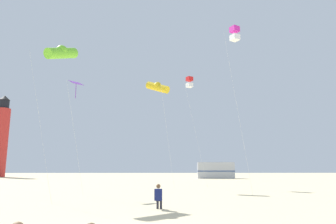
% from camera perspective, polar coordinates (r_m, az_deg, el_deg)
% --- Properties ---
extents(kite_flyer_standing, '(0.38, 0.54, 1.16)m').
position_cam_1_polar(kite_flyer_standing, '(14.70, -1.78, -15.40)').
color(kite_flyer_standing, navy).
rests_on(kite_flyer_standing, ground).
extents(kite_box_magenta, '(1.57, 1.43, 12.94)m').
position_cam_1_polar(kite_box_magenta, '(25.51, 12.35, 14.05)').
color(kite_box_magenta, silver).
rests_on(kite_box_magenta, ground).
extents(kite_diamond_violet, '(1.65, 1.65, 8.45)m').
position_cam_1_polar(kite_diamond_violet, '(24.18, -16.79, 4.53)').
color(kite_diamond_violet, silver).
rests_on(kite_diamond_violet, ground).
extents(kite_tube_lime, '(2.70, 3.10, 9.98)m').
position_cam_1_polar(kite_tube_lime, '(21.37, -19.26, 10.43)').
color(kite_tube_lime, silver).
rests_on(kite_tube_lime, ground).
extents(kite_tube_gold, '(2.81, 2.58, 10.14)m').
position_cam_1_polar(kite_tube_gold, '(29.10, -1.96, 4.68)').
color(kite_tube_gold, silver).
rests_on(kite_tube_gold, ground).
extents(kite_box_scarlet, '(2.39, 2.01, 11.61)m').
position_cam_1_polar(kite_box_scarlet, '(33.34, 4.04, 5.55)').
color(kite_box_scarlet, silver).
rests_on(kite_box_scarlet, ground).
extents(lighthouse_distant, '(2.80, 2.80, 16.80)m').
position_cam_1_polar(lighthouse_distant, '(71.52, -28.76, -4.29)').
color(lighthouse_distant, red).
rests_on(lighthouse_distant, ground).
extents(rv_van_silver, '(6.59, 2.78, 2.80)m').
position_cam_1_polar(rv_van_silver, '(55.61, 8.88, -10.72)').
color(rv_van_silver, '#B7BABF').
rests_on(rv_van_silver, ground).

